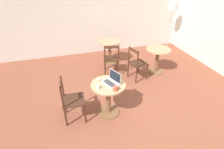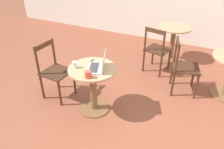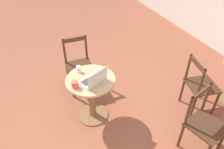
% 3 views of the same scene
% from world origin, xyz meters
% --- Properties ---
extents(ground_plane, '(16.00, 16.00, 0.00)m').
position_xyz_m(ground_plane, '(0.00, 0.00, 0.00)').
color(ground_plane, brown).
extents(cafe_table_near, '(0.67, 0.67, 0.71)m').
position_xyz_m(cafe_table_near, '(-0.28, 0.08, 0.48)').
color(cafe_table_near, brown).
rests_on(cafe_table_near, ground_plane).
extents(chair_near_left, '(0.44, 0.44, 0.90)m').
position_xyz_m(chair_near_left, '(-1.00, 0.12, 0.45)').
color(chair_near_left, '#472819').
rests_on(chair_near_left, ground_plane).
extents(chair_mid_left, '(0.51, 0.51, 0.90)m').
position_xyz_m(chair_mid_left, '(0.78, 1.13, 0.45)').
color(chair_mid_left, '#472819').
rests_on(chair_mid_left, ground_plane).
extents(chair_far_front, '(0.49, 0.49, 0.90)m').
position_xyz_m(chair_far_front, '(0.22, 1.58, 0.45)').
color(chair_far_front, '#472819').
rests_on(chair_far_front, ground_plane).
extents(laptop, '(0.34, 0.40, 0.23)m').
position_xyz_m(laptop, '(-0.20, 0.10, 0.76)').
color(laptop, '#B7B7BC').
rests_on(laptop, cafe_table_near).
extents(mouse, '(0.06, 0.10, 0.03)m').
position_xyz_m(mouse, '(-0.42, 0.28, 0.73)').
color(mouse, '#B7B7BC').
rests_on(mouse, cafe_table_near).
extents(mug, '(0.12, 0.08, 0.09)m').
position_xyz_m(mug, '(-0.21, -0.15, 0.76)').
color(mug, '#C64C38').
rests_on(mug, cafe_table_near).
extents(drinking_glass, '(0.06, 0.06, 0.09)m').
position_xyz_m(drinking_glass, '(-0.50, -0.01, 0.76)').
color(drinking_glass, silver).
rests_on(drinking_glass, cafe_table_near).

